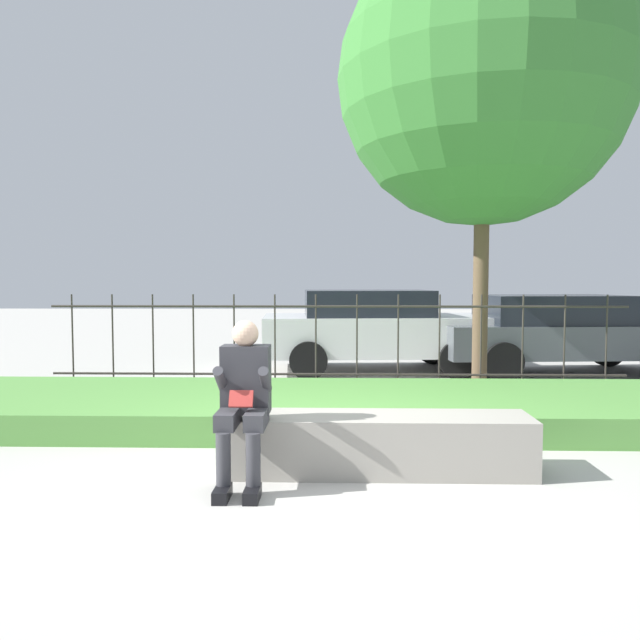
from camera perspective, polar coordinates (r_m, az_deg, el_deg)
name	(u,v)px	position (r m, az deg, el deg)	size (l,w,h in m)	color
ground_plane	(336,472)	(5.35, 1.44, -13.71)	(60.00, 60.00, 0.00)	#B2AFA8
stone_bench	(377,447)	(5.30, 5.21, -11.47)	(2.54, 0.57, 0.48)	gray
person_seated_reader	(244,395)	(4.92, -6.96, -6.81)	(0.42, 0.73, 1.28)	black
grass_berm	(336,408)	(7.15, 1.48, -8.01)	(10.03, 2.40, 0.30)	#569342
iron_fence	(336,342)	(8.71, 1.50, -2.03)	(8.03, 0.03, 1.40)	#332D28
car_parked_right	(558,332)	(11.42, 20.90, -0.99)	(4.30, 2.17, 1.35)	#4C5156
car_parked_center	(374,328)	(11.00, 4.93, -0.74)	(4.04, 2.22, 1.43)	silver
tree_behind_fence	(484,79)	(9.76, 14.76, 20.55)	(4.16, 4.16, 6.54)	brown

